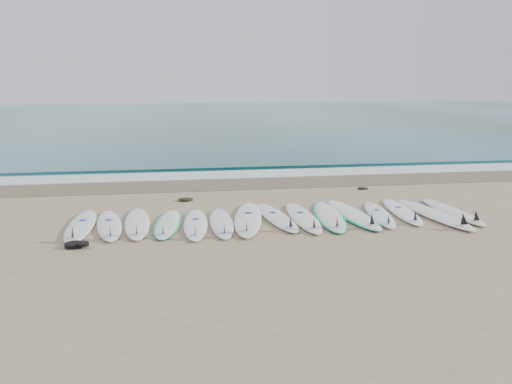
{
  "coord_description": "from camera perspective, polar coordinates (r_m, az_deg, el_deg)",
  "views": [
    {
      "loc": [
        -2.07,
        -10.47,
        3.02
      ],
      "look_at": [
        -0.28,
        1.15,
        0.4
      ],
      "focal_mm": 35.0,
      "sensor_mm": 36.0,
      "label": 1
    }
  ],
  "objects": [
    {
      "name": "surfboard_7",
      "position": [
        11.12,
        2.44,
        -2.91
      ],
      "size": [
        0.85,
        2.61,
        0.33
      ],
      "rotation": [
        0.0,
        0.0,
        0.13
      ],
      "color": "white",
      "rests_on": "ground"
    },
    {
      "name": "surfboard_0",
      "position": [
        11.09,
        -19.43,
        -3.67
      ],
      "size": [
        0.61,
        2.63,
        0.33
      ],
      "rotation": [
        0.0,
        0.0,
        0.03
      ],
      "color": "white",
      "rests_on": "ground"
    },
    {
      "name": "foam_band",
      "position": [
        16.38,
        -1.35,
        2.01
      ],
      "size": [
        120.0,
        1.4,
        0.04
      ],
      "primitive_type": "cube",
      "color": "silver",
      "rests_on": "ground"
    },
    {
      "name": "surfboard_1",
      "position": [
        10.97,
        -16.43,
        -3.65
      ],
      "size": [
        0.89,
        2.5,
        0.31
      ],
      "rotation": [
        0.0,
        0.0,
        0.16
      ],
      "color": "white",
      "rests_on": "ground"
    },
    {
      "name": "ocean",
      "position": [
        43.13,
        -6.05,
        8.51
      ],
      "size": [
        120.0,
        55.0,
        0.03
      ],
      "primitive_type": "cube",
      "color": "#1C5F64",
      "rests_on": "ground"
    },
    {
      "name": "leash_coil",
      "position": [
        9.9,
        -19.91,
        -5.69
      ],
      "size": [
        0.46,
        0.36,
        0.11
      ],
      "color": "black",
      "rests_on": "ground"
    },
    {
      "name": "surfboard_5",
      "position": [
        10.71,
        -3.96,
        -3.55
      ],
      "size": [
        0.53,
        2.39,
        0.3
      ],
      "rotation": [
        0.0,
        0.0,
        -0.02
      ],
      "color": "white",
      "rests_on": "ground"
    },
    {
      "name": "seaweed_far",
      "position": [
        14.56,
        12.13,
        0.43
      ],
      "size": [
        0.31,
        0.24,
        0.06
      ],
      "primitive_type": "ellipsoid",
      "color": "black",
      "rests_on": "ground"
    },
    {
      "name": "ground",
      "position": [
        11.09,
        2.33,
        -3.24
      ],
      "size": [
        120.0,
        120.0,
        0.0
      ],
      "primitive_type": "plane",
      "color": "#9F8767"
    },
    {
      "name": "surfboard_9",
      "position": [
        11.35,
        8.39,
        -2.74
      ],
      "size": [
        0.98,
        2.73,
        0.34
      ],
      "rotation": [
        0.0,
        0.0,
        -0.13
      ],
      "color": "white",
      "rests_on": "ground"
    },
    {
      "name": "surfboard_10",
      "position": [
        11.58,
        11.03,
        -2.53
      ],
      "size": [
        0.85,
        2.8,
        0.35
      ],
      "rotation": [
        0.0,
        0.0,
        0.07
      ],
      "color": "white",
      "rests_on": "ground"
    },
    {
      "name": "surfboard_4",
      "position": [
        10.67,
        -6.92,
        -3.68
      ],
      "size": [
        0.6,
        2.46,
        0.31
      ],
      "rotation": [
        0.0,
        0.0,
        -0.04
      ],
      "color": "white",
      "rests_on": "ground"
    },
    {
      "name": "wet_sand_band",
      "position": [
        15.02,
        -0.66,
        0.99
      ],
      "size": [
        120.0,
        1.8,
        0.01
      ],
      "primitive_type": "cube",
      "color": "brown",
      "rests_on": "ground"
    },
    {
      "name": "surfboard_6",
      "position": [
        10.97,
        -0.93,
        -3.08
      ],
      "size": [
        1.06,
        2.96,
        0.37
      ],
      "rotation": [
        0.0,
        0.0,
        -0.16
      ],
      "color": "white",
      "rests_on": "ground"
    },
    {
      "name": "surfboard_8",
      "position": [
        11.13,
        5.46,
        -2.93
      ],
      "size": [
        0.56,
        2.63,
        0.34
      ],
      "rotation": [
        0.0,
        0.0,
        -0.01
      ],
      "color": "white",
      "rests_on": "ground"
    },
    {
      "name": "surfboard_11",
      "position": [
        11.7,
        13.96,
        -2.51
      ],
      "size": [
        0.87,
        2.39,
        0.3
      ],
      "rotation": [
        0.0,
        0.0,
        -0.17
      ],
      "color": "white",
      "rests_on": "ground"
    },
    {
      "name": "surfboard_14",
      "position": [
        12.46,
        21.61,
        -2.1
      ],
      "size": [
        0.6,
        2.58,
        0.33
      ],
      "rotation": [
        0.0,
        0.0,
        0.03
      ],
      "color": "silver",
      "rests_on": "ground"
    },
    {
      "name": "seaweed_near",
      "position": [
        12.98,
        -8.05,
        -0.84
      ],
      "size": [
        0.39,
        0.31,
        0.08
      ],
      "primitive_type": "ellipsoid",
      "color": "black",
      "rests_on": "ground"
    },
    {
      "name": "surfboard_3",
      "position": [
        10.83,
        -10.08,
        -3.59
      ],
      "size": [
        0.75,
        2.35,
        0.29
      ],
      "rotation": [
        0.0,
        0.0,
        -0.09
      ],
      "color": "white",
      "rests_on": "ground"
    },
    {
      "name": "surfboard_13",
      "position": [
        12.04,
        19.81,
        -2.41
      ],
      "size": [
        0.9,
        2.92,
        0.37
      ],
      "rotation": [
        0.0,
        0.0,
        0.11
      ],
      "color": "white",
      "rests_on": "ground"
    },
    {
      "name": "wave_crest",
      "position": [
        17.84,
        -1.98,
        2.98
      ],
      "size": [
        120.0,
        1.0,
        0.1
      ],
      "primitive_type": "cube",
      "color": "#1C5F64",
      "rests_on": "ground"
    },
    {
      "name": "surfboard_12",
      "position": [
        12.09,
        16.39,
        -2.15
      ],
      "size": [
        0.8,
        2.51,
        0.32
      ],
      "rotation": [
        0.0,
        0.0,
        -0.12
      ],
      "color": "white",
      "rests_on": "ground"
    },
    {
      "name": "surfboard_2",
      "position": [
        10.95,
        -13.43,
        -3.5
      ],
      "size": [
        0.7,
        2.56,
        0.32
      ],
      "rotation": [
        0.0,
        0.0,
        0.07
      ],
      "color": "white",
      "rests_on": "ground"
    }
  ]
}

